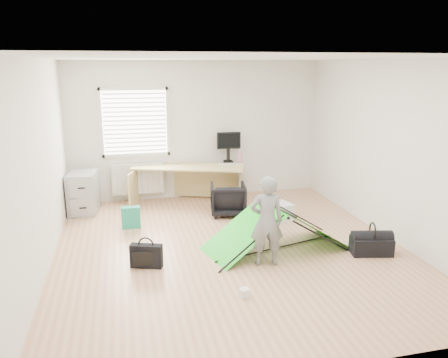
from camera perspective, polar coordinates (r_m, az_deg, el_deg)
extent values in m
plane|color=tan|center=(6.50, 0.82, -9.01)|extent=(5.50, 5.50, 0.00)
cube|color=silver|center=(8.74, -3.57, 6.36)|extent=(5.00, 0.02, 2.70)
cube|color=silver|center=(8.55, -11.56, 7.26)|extent=(1.20, 0.06, 1.20)
cube|color=silver|center=(8.72, -11.18, 0.05)|extent=(1.00, 0.12, 0.60)
cube|color=tan|center=(8.53, -4.62, -0.66)|extent=(2.23, 1.32, 0.72)
cube|color=#97999C|center=(8.29, -17.88, -1.71)|extent=(0.56, 0.69, 0.75)
cube|color=black|center=(8.76, 0.51, 3.67)|extent=(0.45, 0.25, 0.43)
cube|color=black|center=(8.66, 0.59, 3.62)|extent=(0.47, 0.11, 0.45)
cube|color=beige|center=(8.51, 0.93, 1.95)|extent=(0.47, 0.19, 0.02)
cylinder|color=#BC6985|center=(8.59, 2.12, 2.84)|extent=(0.09, 0.09, 0.25)
imported|color=black|center=(7.81, 0.53, -2.65)|extent=(0.70, 0.72, 0.57)
imported|color=slate|center=(5.80, 5.59, -5.50)|extent=(0.48, 0.35, 1.23)
cube|color=silver|center=(7.60, 6.82, -4.35)|extent=(0.60, 0.49, 0.29)
cube|color=#1D8C6A|center=(7.37, -12.04, -4.92)|extent=(0.31, 0.15, 0.36)
cube|color=black|center=(5.96, -10.10, -9.86)|extent=(0.44, 0.26, 0.32)
cube|color=silver|center=(5.24, 2.70, -14.62)|extent=(0.12, 0.12, 0.10)
cube|color=black|center=(6.61, 18.68, -8.26)|extent=(0.61, 0.40, 0.25)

